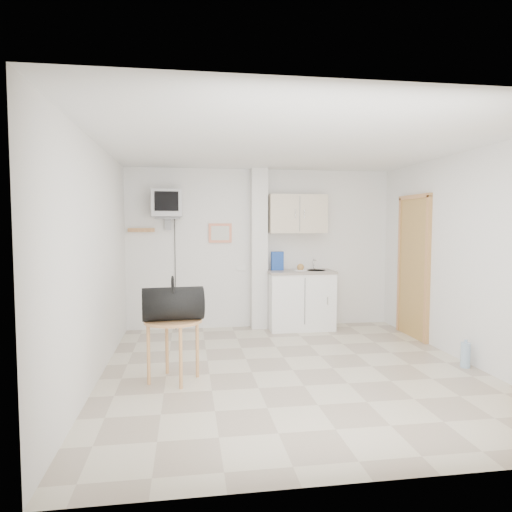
{
  "coord_description": "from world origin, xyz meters",
  "views": [
    {
      "loc": [
        -1.16,
        -4.9,
        1.64
      ],
      "look_at": [
        -0.33,
        0.6,
        1.25
      ],
      "focal_mm": 32.0,
      "sensor_mm": 36.0,
      "label": 1
    }
  ],
  "objects": [
    {
      "name": "ground",
      "position": [
        0.0,
        0.0,
        0.0
      ],
      "size": [
        4.5,
        4.5,
        0.0
      ],
      "primitive_type": "plane",
      "color": "beige",
      "rests_on": "ground"
    },
    {
      "name": "room_envelope",
      "position": [
        0.24,
        0.09,
        1.54
      ],
      "size": [
        4.24,
        4.54,
        2.55
      ],
      "color": "white",
      "rests_on": "ground"
    },
    {
      "name": "kitchenette",
      "position": [
        0.57,
        2.0,
        0.8
      ],
      "size": [
        1.03,
        0.58,
        2.1
      ],
      "color": "white",
      "rests_on": "ground"
    },
    {
      "name": "crt_television",
      "position": [
        -1.45,
        2.02,
        1.94
      ],
      "size": [
        0.44,
        0.45,
        2.15
      ],
      "color": "slate",
      "rests_on": "ground"
    },
    {
      "name": "round_table",
      "position": [
        -1.31,
        -0.15,
        0.56
      ],
      "size": [
        0.6,
        0.6,
        0.65
      ],
      "rotation": [
        0.0,
        0.0,
        0.31
      ],
      "color": "tan",
      "rests_on": "ground"
    },
    {
      "name": "duffel_bag",
      "position": [
        -1.31,
        -0.19,
        0.83
      ],
      "size": [
        0.65,
        0.39,
        0.46
      ],
      "rotation": [
        0.0,
        0.0,
        0.09
      ],
      "color": "black",
      "rests_on": "round_table"
    },
    {
      "name": "water_bottle",
      "position": [
        1.98,
        -0.19,
        0.15
      ],
      "size": [
        0.11,
        0.11,
        0.32
      ],
      "color": "#93B2CD",
      "rests_on": "ground"
    }
  ]
}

